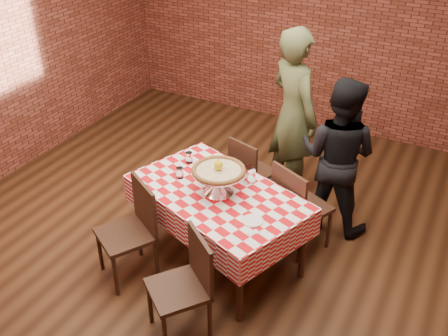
{
  "coord_description": "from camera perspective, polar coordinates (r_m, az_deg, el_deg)",
  "views": [
    {
      "loc": [
        1.99,
        -3.5,
        3.31
      ],
      "look_at": [
        0.2,
        -0.06,
        0.95
      ],
      "focal_mm": 41.44,
      "sensor_mm": 36.0,
      "label": 1
    }
  ],
  "objects": [
    {
      "name": "sweetener_packet_a",
      "position": [
        4.09,
        2.94,
        -7.22
      ],
      "size": [
        0.05,
        0.04,
        0.0
      ],
      "primitive_type": "cube",
      "rotation": [
        0.0,
        0.0,
        0.07
      ],
      "color": "white",
      "rests_on": "tablecloth"
    },
    {
      "name": "diner_olive",
      "position": [
        5.54,
        7.67,
        5.83
      ],
      "size": [
        0.83,
        0.76,
        1.89
      ],
      "primitive_type": "imported",
      "rotation": [
        0.0,
        0.0,
        2.55
      ],
      "color": "#4B522F",
      "rests_on": "ground"
    },
    {
      "name": "water_glass_right",
      "position": [
        4.98,
        -3.88,
        1.18
      ],
      "size": [
        0.09,
        0.09,
        0.11
      ],
      "primitive_type": "cylinder",
      "rotation": [
        0.0,
        0.0,
        -0.36
      ],
      "color": "white",
      "rests_on": "tablecloth"
    },
    {
      "name": "ground",
      "position": [
        5.21,
        -1.69,
        -8.09
      ],
      "size": [
        6.0,
        6.0,
        0.0
      ],
      "primitive_type": "plane",
      "color": "black",
      "rests_on": "ground"
    },
    {
      "name": "chair_near_right",
      "position": [
        4.08,
        -5.1,
        -13.21
      ],
      "size": [
        0.6,
        0.6,
        0.91
      ],
      "primitive_type": null,
      "rotation": [
        0.0,
        0.0,
        -0.66
      ],
      "color": "#3B2416",
      "rests_on": "ground"
    },
    {
      "name": "sweetener_packet_b",
      "position": [
        4.11,
        3.56,
        -7.0
      ],
      "size": [
        0.06,
        0.06,
        0.0
      ],
      "primitive_type": "cube",
      "rotation": [
        0.0,
        0.0,
        -0.52
      ],
      "color": "white",
      "rests_on": "tablecloth"
    },
    {
      "name": "side_plate",
      "position": [
        4.21,
        3.16,
        -5.83
      ],
      "size": [
        0.22,
        0.22,
        0.01
      ],
      "primitive_type": "cylinder",
      "rotation": [
        0.0,
        0.0,
        -0.36
      ],
      "color": "white",
      "rests_on": "tablecloth"
    },
    {
      "name": "diner_black",
      "position": [
        5.13,
        12.42,
        1.32
      ],
      "size": [
        0.82,
        0.67,
        1.6
      ],
      "primitive_type": "imported",
      "rotation": [
        0.0,
        0.0,
        3.06
      ],
      "color": "black",
      "rests_on": "ground"
    },
    {
      "name": "water_glass_left",
      "position": [
        4.74,
        -4.9,
        -0.53
      ],
      "size": [
        0.09,
        0.09,
        0.11
      ],
      "primitive_type": "cylinder",
      "rotation": [
        0.0,
        0.0,
        -0.36
      ],
      "color": "white",
      "rests_on": "tablecloth"
    },
    {
      "name": "condiment_caddy",
      "position": [
        4.67,
        2.63,
        -0.67
      ],
      "size": [
        0.14,
        0.13,
        0.16
      ],
      "primitive_type": "cube",
      "rotation": [
        0.0,
        0.0,
        -0.46
      ],
      "color": "silver",
      "rests_on": "tablecloth"
    },
    {
      "name": "tablecloth",
      "position": [
        4.64,
        -0.71,
        -3.96
      ],
      "size": [
        1.84,
        1.47,
        0.27
      ],
      "primitive_type": null,
      "rotation": [
        0.0,
        0.0,
        -0.36
      ],
      "color": "red",
      "rests_on": "table"
    },
    {
      "name": "lemon",
      "position": [
        4.41,
        -0.6,
        0.31
      ],
      "size": [
        0.11,
        0.11,
        0.1
      ],
      "primitive_type": "ellipsoid",
      "rotation": [
        0.0,
        0.0,
        -0.67
      ],
      "color": "yellow",
      "rests_on": "pizza"
    },
    {
      "name": "chair_far_left",
      "position": [
        5.44,
        3.24,
        -0.6
      ],
      "size": [
        0.48,
        0.48,
        0.86
      ],
      "primitive_type": null,
      "rotation": [
        0.0,
        0.0,
        2.83
      ],
      "color": "#3B2416",
      "rests_on": "ground"
    },
    {
      "name": "back_wall",
      "position": [
        7.04,
        10.45,
        15.58
      ],
      "size": [
        5.5,
        0.0,
        5.5
      ],
      "primitive_type": "plane",
      "rotation": [
        1.57,
        0.0,
        0.0
      ],
      "color": "maroon",
      "rests_on": "ground"
    },
    {
      "name": "pizza_stand",
      "position": [
        4.5,
        -0.59,
        -1.52
      ],
      "size": [
        0.67,
        0.67,
        0.21
      ],
      "primitive_type": null,
      "rotation": [
        0.0,
        0.0,
        -0.67
      ],
      "color": "silver",
      "rests_on": "tablecloth"
    },
    {
      "name": "chair_near_left",
      "position": [
        4.64,
        -10.84,
        -7.14
      ],
      "size": [
        0.61,
        0.61,
        0.93
      ],
      "primitive_type": null,
      "rotation": [
        0.0,
        0.0,
        -0.54
      ],
      "color": "#3B2416",
      "rests_on": "ground"
    },
    {
      "name": "pizza",
      "position": [
        4.44,
        -0.59,
        -0.3
      ],
      "size": [
        0.66,
        0.66,
        0.03
      ],
      "primitive_type": "cylinder",
      "rotation": [
        0.0,
        0.0,
        -0.67
      ],
      "color": "#CAB88D",
      "rests_on": "pizza_stand"
    },
    {
      "name": "chair_far_right",
      "position": [
        4.95,
        8.65,
        -4.18
      ],
      "size": [
        0.59,
        0.59,
        0.92
      ],
      "primitive_type": null,
      "rotation": [
        0.0,
        0.0,
        2.68
      ],
      "color": "#3B2416",
      "rests_on": "ground"
    },
    {
      "name": "table",
      "position": [
        4.79,
        -0.69,
        -6.39
      ],
      "size": [
        1.79,
        1.42,
        0.75
      ],
      "primitive_type": "cube",
      "rotation": [
        0.0,
        0.0,
        -0.36
      ],
      "color": "#3B2416",
      "rests_on": "ground"
    }
  ]
}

